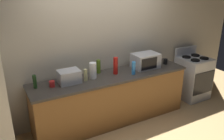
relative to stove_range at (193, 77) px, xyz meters
name	(u,v)px	position (x,y,z in m)	size (l,w,h in m)	color
ground_plane	(123,131)	(-2.00, -0.40, -0.46)	(8.00, 8.00, 0.00)	tan
back_wall	(101,45)	(-2.00, 0.41, 0.89)	(6.40, 0.10, 2.70)	#B2A893
counter_run	(112,99)	(-2.00, 0.00, -0.01)	(2.84, 0.64, 0.90)	brown
stove_range	(193,77)	(0.00, 0.00, 0.00)	(0.60, 0.61, 1.08)	#B7BABF
microwave	(145,61)	(-1.26, 0.05, 0.57)	(0.48, 0.35, 0.27)	#B7BABF
toaster_oven	(69,77)	(-2.75, 0.06, 0.54)	(0.34, 0.26, 0.21)	#B7BABF
paper_towel_roll	(93,71)	(-2.33, 0.05, 0.57)	(0.12, 0.12, 0.27)	white
bottle_hot_sauce	(116,66)	(-1.91, 0.04, 0.59)	(0.08, 0.08, 0.30)	red
bottle_spray_cleaner	(134,68)	(-1.64, -0.13, 0.55)	(0.07, 0.07, 0.23)	#338CE5
bottle_wine	(35,82)	(-3.27, 0.12, 0.54)	(0.06, 0.06, 0.21)	#1E3F19
bottle_olive_oil	(99,66)	(-2.15, 0.22, 0.56)	(0.07, 0.07, 0.24)	#4C6B19
bottle_vinegar	(86,75)	(-2.48, 0.01, 0.54)	(0.06, 0.06, 0.20)	beige
mug_red	(52,84)	(-3.03, 0.04, 0.49)	(0.08, 0.08, 0.09)	red
mug_black	(165,61)	(-0.80, 0.02, 0.49)	(0.08, 0.08, 0.11)	black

